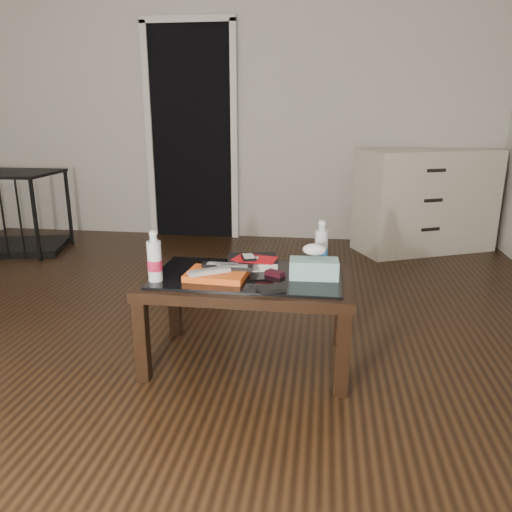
{
  "coord_description": "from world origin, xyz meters",
  "views": [
    {
      "loc": [
        0.9,
        -2.35,
        1.23
      ],
      "look_at": [
        0.58,
        -0.05,
        0.55
      ],
      "focal_mm": 35.0,
      "sensor_mm": 36.0,
      "label": 1
    }
  ],
  "objects_px": {
    "coffee_table": "(248,287)",
    "tissue_box": "(314,269)",
    "water_bottle_right": "(321,244)",
    "textbook": "(252,262)",
    "dresser": "(426,201)",
    "pet_crate": "(10,225)",
    "water_bottle_left": "(154,256)"
  },
  "relations": [
    {
      "from": "coffee_table",
      "to": "tissue_box",
      "type": "height_order",
      "value": "tissue_box"
    },
    {
      "from": "water_bottle_right",
      "to": "textbook",
      "type": "bearing_deg",
      "value": -171.78
    },
    {
      "from": "dresser",
      "to": "tissue_box",
      "type": "relative_size",
      "value": 5.65
    },
    {
      "from": "dresser",
      "to": "pet_crate",
      "type": "relative_size",
      "value": 1.27
    },
    {
      "from": "tissue_box",
      "to": "dresser",
      "type": "bearing_deg",
      "value": 65.35
    },
    {
      "from": "textbook",
      "to": "tissue_box",
      "type": "height_order",
      "value": "tissue_box"
    },
    {
      "from": "coffee_table",
      "to": "water_bottle_right",
      "type": "bearing_deg",
      "value": 27.79
    },
    {
      "from": "textbook",
      "to": "water_bottle_left",
      "type": "bearing_deg",
      "value": -158.01
    },
    {
      "from": "water_bottle_left",
      "to": "pet_crate",
      "type": "bearing_deg",
      "value": 136.81
    },
    {
      "from": "textbook",
      "to": "water_bottle_left",
      "type": "xyz_separation_m",
      "value": [
        -0.42,
        -0.28,
        0.1
      ]
    },
    {
      "from": "coffee_table",
      "to": "water_bottle_right",
      "type": "distance_m",
      "value": 0.43
    },
    {
      "from": "water_bottle_right",
      "to": "tissue_box",
      "type": "height_order",
      "value": "water_bottle_right"
    },
    {
      "from": "tissue_box",
      "to": "water_bottle_right",
      "type": "bearing_deg",
      "value": 78.2
    },
    {
      "from": "dresser",
      "to": "textbook",
      "type": "xyz_separation_m",
      "value": [
        -1.25,
        -2.17,
        0.03
      ]
    },
    {
      "from": "water_bottle_left",
      "to": "dresser",
      "type": "bearing_deg",
      "value": 55.76
    },
    {
      "from": "dresser",
      "to": "water_bottle_left",
      "type": "bearing_deg",
      "value": -148.79
    },
    {
      "from": "coffee_table",
      "to": "water_bottle_right",
      "type": "height_order",
      "value": "water_bottle_right"
    },
    {
      "from": "coffee_table",
      "to": "water_bottle_left",
      "type": "relative_size",
      "value": 4.2
    },
    {
      "from": "dresser",
      "to": "textbook",
      "type": "height_order",
      "value": "dresser"
    },
    {
      "from": "water_bottle_left",
      "to": "tissue_box",
      "type": "height_order",
      "value": "water_bottle_left"
    },
    {
      "from": "coffee_table",
      "to": "dresser",
      "type": "height_order",
      "value": "dresser"
    },
    {
      "from": "pet_crate",
      "to": "tissue_box",
      "type": "bearing_deg",
      "value": -47.0
    },
    {
      "from": "coffee_table",
      "to": "dresser",
      "type": "distance_m",
      "value": 2.63
    },
    {
      "from": "dresser",
      "to": "textbook",
      "type": "bearing_deg",
      "value": -144.5
    },
    {
      "from": "dresser",
      "to": "coffee_table",
      "type": "bearing_deg",
      "value": -143.06
    },
    {
      "from": "pet_crate",
      "to": "water_bottle_right",
      "type": "height_order",
      "value": "pet_crate"
    },
    {
      "from": "tissue_box",
      "to": "pet_crate",
      "type": "bearing_deg",
      "value": 144.88
    },
    {
      "from": "dresser",
      "to": "tissue_box",
      "type": "distance_m",
      "value": 2.49
    },
    {
      "from": "textbook",
      "to": "coffee_table",
      "type": "bearing_deg",
      "value": -102.06
    },
    {
      "from": "pet_crate",
      "to": "water_bottle_left",
      "type": "height_order",
      "value": "pet_crate"
    },
    {
      "from": "dresser",
      "to": "water_bottle_right",
      "type": "xyz_separation_m",
      "value": [
        -0.91,
        -2.12,
        0.13
      ]
    },
    {
      "from": "textbook",
      "to": "water_bottle_left",
      "type": "relative_size",
      "value": 1.05
    }
  ]
}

